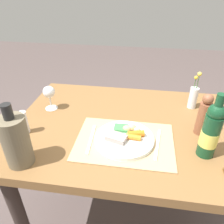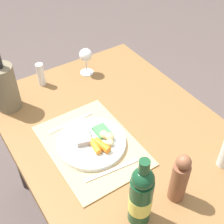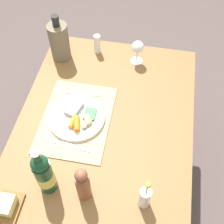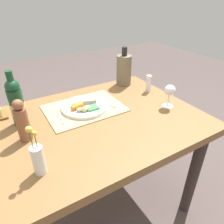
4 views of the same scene
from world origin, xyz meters
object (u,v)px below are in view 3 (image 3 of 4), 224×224
Objects in this scene: dining_table at (104,137)px; cooler_bottle at (59,41)px; wine_bottle at (44,174)px; wine_glass at (138,48)px; flower_vase at (145,197)px; knife at (68,145)px; dinner_plate at (77,117)px; fork at (82,94)px; salt_shaker at (97,44)px; butter_dish at (7,206)px; pepper_mill at (83,184)px.

cooler_bottle is (-0.43, -0.33, 0.21)m from dining_table.
wine_bottle reaches higher than cooler_bottle.
wine_glass is 0.64× the size of flower_vase.
knife is 0.60m from cooler_bottle.
dinner_plate is 0.51m from flower_vase.
dining_table is 4.34× the size of cooler_bottle.
cooler_bottle is at bearing -154.77° from knife.
fork is at bearing 178.14° from wine_bottle.
salt_shaker is at bearing 177.94° from wine_bottle.
butter_dish is (0.63, -0.15, 0.02)m from fork.
cooler_bottle is at bearing -167.93° from wine_bottle.
wine_glass is 0.43m from cooler_bottle.
knife is at bearing 172.45° from wine_bottle.
salt_shaker is (-0.04, -0.23, -0.04)m from wine_glass.
flower_vase reaches higher than pepper_mill.
flower_vase is at bearing 23.69° from salt_shaker.
cooler_bottle is (-0.25, -0.18, 0.10)m from fork.
fork reaches higher than dining_table.
cooler_bottle is at bearing -157.53° from pepper_mill.
pepper_mill is 0.83m from cooler_bottle.
wine_glass reaches higher than fork.
dinner_plate reaches higher than dining_table.
salt_shaker is (-0.64, 0.00, 0.05)m from knife.
pepper_mill is 1.82× the size of salt_shaker.
dinner_plate reaches higher than fork.
butter_dish is (0.96, -0.16, -0.03)m from salt_shaker.
pepper_mill reaches higher than salt_shaker.
salt_shaker is 0.97m from butter_dish.
cooler_bottle is at bearing -178.10° from butter_dish.
wine_glass is 0.24m from salt_shaker.
dining_table is 10.29× the size of salt_shaker.
wine_glass is at bearing -170.43° from flower_vase.
wine_glass is at bearing 168.31° from dining_table.
wine_glass is 1.09× the size of butter_dish.
pepper_mill is 0.16m from wine_bottle.
dining_table is 0.54m from salt_shaker.
butter_dish is (0.88, 0.03, -0.09)m from cooler_bottle.
cooler_bottle is (-0.76, -0.16, -0.01)m from wine_bottle.
wine_bottle is (0.51, -0.02, 0.12)m from fork.
fork is at bearing -40.13° from wine_glass.
wine_bottle reaches higher than knife.
pepper_mill reaches higher than wine_glass.
wine_bottle reaches higher than flower_vase.
butter_dish reaches higher than fork.
wine_glass reaches higher than butter_dish.
wine_bottle is 0.84m from salt_shaker.
dinner_plate is at bearing 3.18° from fork.
salt_shaker is at bearing -164.70° from dining_table.
dinner_plate is at bearing -27.17° from wine_glass.
wine_bottle reaches higher than dining_table.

